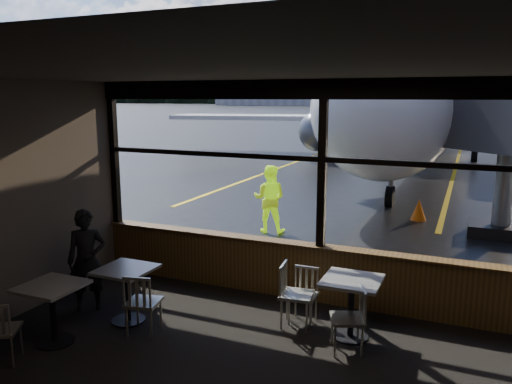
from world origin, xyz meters
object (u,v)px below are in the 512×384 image
Objects in this scene: ground_crew at (269,199)px; passenger at (87,260)px; cone_nose at (419,210)px; chair_near_w at (297,296)px; cafe_table_near at (351,309)px; cafe_table_mid at (127,295)px; airliner at (433,53)px; chair_left_s at (1,331)px; chair_mid_s at (143,303)px; cafe_table_left at (53,314)px; chair_near_e at (347,320)px; chair_near_n at (303,296)px.

passenger is at bearing 71.46° from ground_crew.
cone_nose is at bearing 25.44° from passenger.
chair_near_w is 0.59× the size of passenger.
cone_nose is at bearing 88.56° from cafe_table_near.
cone_nose is at bearing 67.92° from cafe_table_mid.
cafe_table_near reaches higher than cafe_table_mid.
airliner is at bearing -107.66° from ground_crew.
ground_crew is (0.05, 5.44, 0.41)m from cafe_table_mid.
ground_crew reaches higher than chair_left_s.
ground_crew is (-0.40, 5.67, 0.36)m from chair_mid_s.
chair_mid_s is at bearing 84.76° from ground_crew.
chair_mid_s is (0.93, 0.70, 0.04)m from cafe_table_left.
cafe_table_left is (-2.86, -22.25, -4.98)m from airliner.
airliner is at bearing 92.01° from cafe_table_near.
cafe_table_left is 1.16m from passenger.
passenger is at bearing 73.22° from chair_near_e.
ground_crew is at bearing -160.80° from chair_near_w.
chair_near_e is 5.93m from ground_crew.
chair_near_n is at bearing -97.38° from cone_nose.
chair_near_e reaches higher than cafe_table_near.
cafe_table_left is 1.01× the size of chair_near_n.
cafe_table_near is 0.53× the size of passenger.
chair_near_e is at bearing 0.14° from chair_mid_s.
chair_near_w reaches higher than chair_near_e.
cafe_table_near is at bearing 1.35° from chair_left_s.
cafe_table_mid is at bearing -165.62° from cafe_table_near.
ground_crew reaches higher than cafe_table_near.
chair_near_n is at bearing -22.28° from passenger.
chair_near_e is at bearing -33.29° from passenger.
chair_near_w reaches higher than chair_left_s.
cafe_table_mid reaches higher than cone_nose.
cafe_table_left is at bearing -112.68° from cone_nose.
chair_left_s is at bearing 96.12° from chair_near_e.
chair_near_w is at bearing 106.87° from ground_crew.
airliner is 37.97× the size of chair_near_w.
chair_near_n is at bearing -89.73° from airliner.
cafe_table_mid is at bearing -96.04° from airliner.
cafe_table_near is at bearing -87.67° from airliner.
cafe_table_left is at bearing -64.96° from chair_near_w.
chair_left_s reaches higher than cafe_table_left.
chair_left_s is at bearing 74.67° from ground_crew.
cafe_table_near is 3.20m from cafe_table_mid.
airliner is 21.60× the size of ground_crew.
chair_near_e is 2.76m from chair_mid_s.
chair_left_s is at bearing -122.95° from passenger.
airliner is 16.69m from ground_crew.
cafe_table_mid is at bearing 35.57° from chair_left_s.
passenger is (-3.20, -21.21, -4.60)m from airliner.
passenger reaches higher than cone_nose.
cafe_table_left is 3.42m from chair_near_n.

